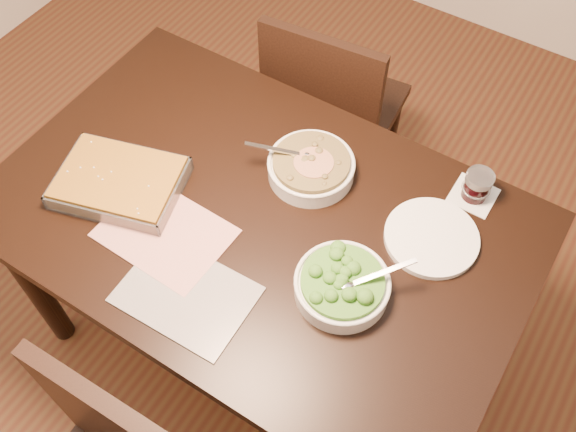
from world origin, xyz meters
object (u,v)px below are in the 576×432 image
(table, at_px, (259,236))
(wine_tumbler, at_px, (477,185))
(stew_bowl, at_px, (311,167))
(chair_far, at_px, (330,108))
(broccoli_bowl, at_px, (342,285))
(baking_dish, at_px, (120,182))
(dinner_plate, at_px, (431,237))

(table, relative_size, wine_tumbler, 16.72)
(stew_bowl, xyz_separation_m, chair_far, (-0.19, 0.47, -0.29))
(wine_tumbler, relative_size, chair_far, 0.10)
(broccoli_bowl, bearing_deg, table, 165.27)
(stew_bowl, xyz_separation_m, baking_dish, (-0.40, -0.31, -0.00))
(stew_bowl, relative_size, dinner_plate, 1.02)
(baking_dish, bearing_deg, table, 2.64)
(dinner_plate, relative_size, chair_far, 0.27)
(wine_tumbler, bearing_deg, dinner_plate, -101.14)
(stew_bowl, xyz_separation_m, wine_tumbler, (0.40, 0.17, 0.01))
(stew_bowl, bearing_deg, table, -103.13)
(stew_bowl, bearing_deg, chair_far, 112.45)
(dinner_plate, distance_m, chair_far, 0.79)
(table, distance_m, baking_dish, 0.40)
(table, relative_size, dinner_plate, 5.83)
(broccoli_bowl, bearing_deg, chair_far, 120.90)
(stew_bowl, relative_size, broccoli_bowl, 1.07)
(stew_bowl, distance_m, baking_dish, 0.51)
(wine_tumbler, distance_m, chair_far, 0.74)
(wine_tumbler, xyz_separation_m, dinner_plate, (-0.04, -0.19, -0.04))
(table, height_order, wine_tumbler, wine_tumbler)
(table, bearing_deg, dinner_plate, 22.96)
(table, xyz_separation_m, broccoli_bowl, (0.29, -0.08, 0.13))
(broccoli_bowl, distance_m, baking_dish, 0.65)
(chair_far, bearing_deg, wine_tumbler, 147.23)
(table, bearing_deg, stew_bowl, 76.87)
(wine_tumbler, bearing_deg, baking_dish, -149.13)
(dinner_plate, xyz_separation_m, chair_far, (-0.56, 0.49, -0.27))
(table, height_order, dinner_plate, dinner_plate)
(broccoli_bowl, distance_m, dinner_plate, 0.28)
(stew_bowl, bearing_deg, wine_tumbler, 22.61)
(wine_tumbler, bearing_deg, chair_far, 153.23)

